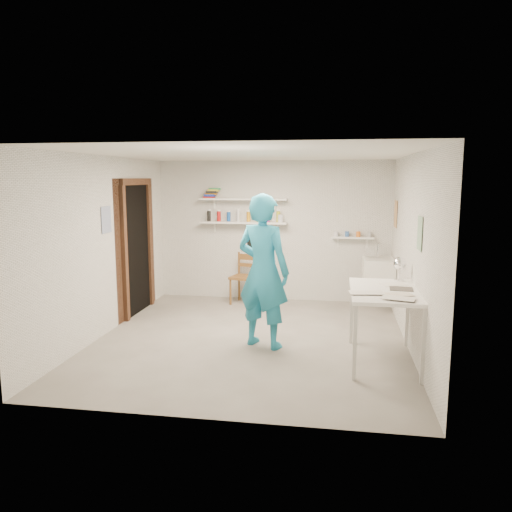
# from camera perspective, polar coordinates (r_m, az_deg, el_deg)

# --- Properties ---
(floor) EXTENTS (4.00, 4.50, 0.02)m
(floor) POSITION_cam_1_polar(r_m,az_deg,el_deg) (6.69, -0.55, -9.54)
(floor) COLOR slate
(floor) RESTS_ON ground
(ceiling) EXTENTS (4.00, 4.50, 0.02)m
(ceiling) POSITION_cam_1_polar(r_m,az_deg,el_deg) (6.35, -0.59, 11.65)
(ceiling) COLOR silver
(ceiling) RESTS_ON wall_back
(wall_back) EXTENTS (4.00, 0.02, 2.40)m
(wall_back) POSITION_cam_1_polar(r_m,az_deg,el_deg) (8.62, 1.97, 2.88)
(wall_back) COLOR silver
(wall_back) RESTS_ON ground
(wall_front) EXTENTS (4.00, 0.02, 2.40)m
(wall_front) POSITION_cam_1_polar(r_m,az_deg,el_deg) (4.23, -5.76, -3.51)
(wall_front) COLOR silver
(wall_front) RESTS_ON ground
(wall_left) EXTENTS (0.02, 4.50, 2.40)m
(wall_left) POSITION_cam_1_polar(r_m,az_deg,el_deg) (7.03, -16.95, 1.11)
(wall_left) COLOR silver
(wall_left) RESTS_ON ground
(wall_right) EXTENTS (0.02, 4.50, 2.40)m
(wall_right) POSITION_cam_1_polar(r_m,az_deg,el_deg) (6.38, 17.51, 0.34)
(wall_right) COLOR silver
(wall_right) RESTS_ON ground
(doorway_recess) EXTENTS (0.02, 0.90, 2.00)m
(doorway_recess) POSITION_cam_1_polar(r_m,az_deg,el_deg) (7.99, -13.47, 0.71)
(doorway_recess) COLOR black
(doorway_recess) RESTS_ON wall_left
(corridor_box) EXTENTS (1.40, 1.50, 2.10)m
(corridor_box) POSITION_cam_1_polar(r_m,az_deg,el_deg) (8.28, -18.02, 1.15)
(corridor_box) COLOR brown
(corridor_box) RESTS_ON ground
(door_lintel) EXTENTS (0.06, 1.05, 0.10)m
(door_lintel) POSITION_cam_1_polar(r_m,az_deg,el_deg) (7.91, -13.61, 8.26)
(door_lintel) COLOR brown
(door_lintel) RESTS_ON wall_left
(door_jamb_near) EXTENTS (0.06, 0.10, 2.00)m
(door_jamb_near) POSITION_cam_1_polar(r_m,az_deg,el_deg) (7.53, -14.78, 0.17)
(door_jamb_near) COLOR brown
(door_jamb_near) RESTS_ON ground
(door_jamb_far) EXTENTS (0.06, 0.10, 2.00)m
(door_jamb_far) POSITION_cam_1_polar(r_m,az_deg,el_deg) (8.44, -12.05, 1.19)
(door_jamb_far) COLOR brown
(door_jamb_far) RESTS_ON ground
(shelf_lower) EXTENTS (1.50, 0.22, 0.03)m
(shelf_lower) POSITION_cam_1_polar(r_m,az_deg,el_deg) (8.56, -1.46, 3.84)
(shelf_lower) COLOR white
(shelf_lower) RESTS_ON wall_back
(shelf_upper) EXTENTS (1.50, 0.22, 0.03)m
(shelf_upper) POSITION_cam_1_polar(r_m,az_deg,el_deg) (8.53, -1.48, 6.52)
(shelf_upper) COLOR white
(shelf_upper) RESTS_ON wall_back
(ledge_shelf) EXTENTS (0.70, 0.14, 0.03)m
(ledge_shelf) POSITION_cam_1_polar(r_m,az_deg,el_deg) (8.48, 10.98, 2.07)
(ledge_shelf) COLOR white
(ledge_shelf) RESTS_ON wall_back
(poster_left) EXTENTS (0.01, 0.28, 0.36)m
(poster_left) POSITION_cam_1_polar(r_m,az_deg,el_deg) (7.03, -16.74, 3.99)
(poster_left) COLOR #334C7F
(poster_left) RESTS_ON wall_left
(poster_right_a) EXTENTS (0.01, 0.34, 0.42)m
(poster_right_a) POSITION_cam_1_polar(r_m,az_deg,el_deg) (8.12, 15.67, 4.66)
(poster_right_a) COLOR #995933
(poster_right_a) RESTS_ON wall_right
(poster_right_b) EXTENTS (0.01, 0.30, 0.38)m
(poster_right_b) POSITION_cam_1_polar(r_m,az_deg,el_deg) (5.80, 18.20, 2.47)
(poster_right_b) COLOR #3F724C
(poster_right_b) RESTS_ON wall_right
(belfast_sink) EXTENTS (0.48, 0.60, 0.30)m
(belfast_sink) POSITION_cam_1_polar(r_m,az_deg,el_deg) (8.10, 13.82, -1.34)
(belfast_sink) COLOR white
(belfast_sink) RESTS_ON wall_right
(man) EXTENTS (0.82, 0.69, 1.92)m
(man) POSITION_cam_1_polar(r_m,az_deg,el_deg) (6.18, 0.83, -1.75)
(man) COLOR teal
(man) RESTS_ON ground
(wall_clock) EXTENTS (0.33, 0.16, 0.35)m
(wall_clock) POSITION_cam_1_polar(r_m,az_deg,el_deg) (6.34, 0.37, 1.45)
(wall_clock) COLOR beige
(wall_clock) RESTS_ON man
(wooden_chair) EXTENTS (0.51, 0.49, 0.90)m
(wooden_chair) POSITION_cam_1_polar(r_m,az_deg,el_deg) (8.40, -1.33, -2.45)
(wooden_chair) COLOR brown
(wooden_chair) RESTS_ON ground
(work_table) EXTENTS (0.77, 1.28, 0.85)m
(work_table) POSITION_cam_1_polar(r_m,az_deg,el_deg) (5.96, 14.38, -7.74)
(work_table) COLOR white
(work_table) RESTS_ON ground
(desk_lamp) EXTENTS (0.16, 0.16, 0.16)m
(desk_lamp) POSITION_cam_1_polar(r_m,az_deg,el_deg) (6.34, 16.09, -0.83)
(desk_lamp) COLOR white
(desk_lamp) RESTS_ON work_table
(spray_cans) EXTENTS (1.29, 0.06, 0.17)m
(spray_cans) POSITION_cam_1_polar(r_m,az_deg,el_deg) (8.55, -1.47, 4.51)
(spray_cans) COLOR black
(spray_cans) RESTS_ON shelf_lower
(book_stack) EXTENTS (0.28, 0.14, 0.17)m
(book_stack) POSITION_cam_1_polar(r_m,az_deg,el_deg) (8.65, -5.09, 7.17)
(book_stack) COLOR red
(book_stack) RESTS_ON shelf_upper
(ledge_pots) EXTENTS (0.48, 0.07, 0.09)m
(ledge_pots) POSITION_cam_1_polar(r_m,az_deg,el_deg) (8.48, 10.99, 2.48)
(ledge_pots) COLOR silver
(ledge_pots) RESTS_ON ledge_shelf
(papers) EXTENTS (0.30, 0.22, 0.02)m
(papers) POSITION_cam_1_polar(r_m,az_deg,el_deg) (5.85, 14.54, -3.62)
(papers) COLOR silver
(papers) RESTS_ON work_table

